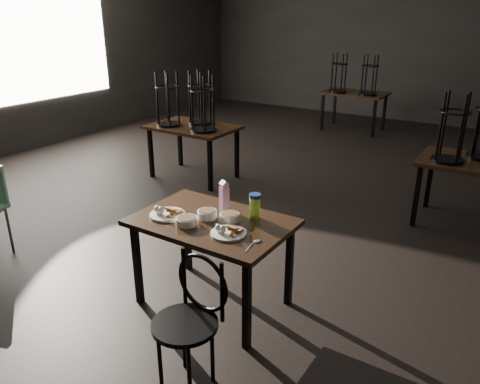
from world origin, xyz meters
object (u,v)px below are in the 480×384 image
Objects in this scene: main_table at (212,229)px; bentwood_chair at (192,312)px; water_bottle at (255,206)px; juice_carton at (224,196)px.

main_table is 0.87m from bentwood_chair.
water_bottle reaches higher than main_table.
juice_carton is 1.24× the size of water_bottle.
bentwood_chair reaches higher than main_table.
main_table is 0.29m from juice_carton.
bentwood_chair is (0.42, -0.97, -0.35)m from juice_carton.
bentwood_chair is at bearing -62.66° from main_table.
water_bottle is (0.29, -0.01, -0.01)m from juice_carton.
water_bottle is at bearing -1.74° from juice_carton.
main_table is at bearing -82.03° from juice_carton.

